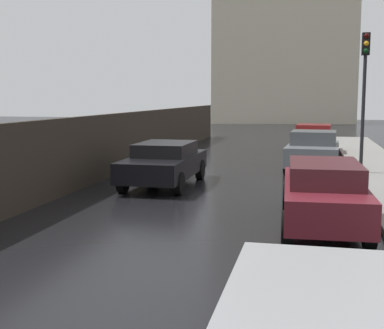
{
  "coord_description": "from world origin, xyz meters",
  "views": [
    {
      "loc": [
        2.49,
        -5.8,
        2.79
      ],
      "look_at": [
        0.04,
        5.11,
        1.33
      ],
      "focal_mm": 49.07,
      "sensor_mm": 36.0,
      "label": 1
    }
  ],
  "objects_px": {
    "car_black_far_lane": "(165,162)",
    "traffic_light": "(365,77)",
    "car_grey_far_ahead": "(313,151)",
    "car_maroon_mid_road": "(323,193)",
    "car_red_behind_camera": "(313,139)"
  },
  "relations": [
    {
      "from": "traffic_light",
      "to": "car_red_behind_camera",
      "type": "bearing_deg",
      "value": 103.53
    },
    {
      "from": "car_grey_far_ahead",
      "to": "traffic_light",
      "type": "distance_m",
      "value": 3.32
    },
    {
      "from": "car_black_far_lane",
      "to": "traffic_light",
      "type": "distance_m",
      "value": 7.52
    },
    {
      "from": "car_red_behind_camera",
      "to": "traffic_light",
      "type": "bearing_deg",
      "value": -74.17
    },
    {
      "from": "car_black_far_lane",
      "to": "traffic_light",
      "type": "bearing_deg",
      "value": -152.34
    },
    {
      "from": "car_maroon_mid_road",
      "to": "car_red_behind_camera",
      "type": "distance_m",
      "value": 14.38
    },
    {
      "from": "car_black_far_lane",
      "to": "car_maroon_mid_road",
      "type": "bearing_deg",
      "value": 136.66
    },
    {
      "from": "car_maroon_mid_road",
      "to": "car_black_far_lane",
      "type": "xyz_separation_m",
      "value": [
        -4.74,
        4.47,
        -0.04
      ]
    },
    {
      "from": "car_grey_far_ahead",
      "to": "car_black_far_lane",
      "type": "bearing_deg",
      "value": -133.23
    },
    {
      "from": "car_grey_far_ahead",
      "to": "traffic_light",
      "type": "height_order",
      "value": "traffic_light"
    },
    {
      "from": "car_maroon_mid_road",
      "to": "car_black_far_lane",
      "type": "distance_m",
      "value": 6.52
    },
    {
      "from": "traffic_light",
      "to": "car_black_far_lane",
      "type": "bearing_deg",
      "value": -152.34
    },
    {
      "from": "car_grey_far_ahead",
      "to": "car_red_behind_camera",
      "type": "distance_m",
      "value": 5.53
    },
    {
      "from": "car_red_behind_camera",
      "to": "car_black_far_lane",
      "type": "xyz_separation_m",
      "value": [
        -4.61,
        -9.9,
        -0.03
      ]
    },
    {
      "from": "car_maroon_mid_road",
      "to": "traffic_light",
      "type": "distance_m",
      "value": 8.31
    }
  ]
}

